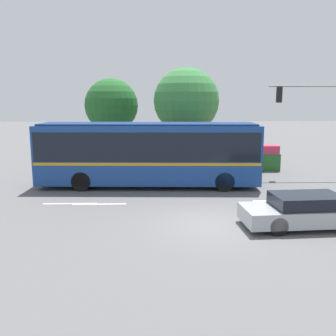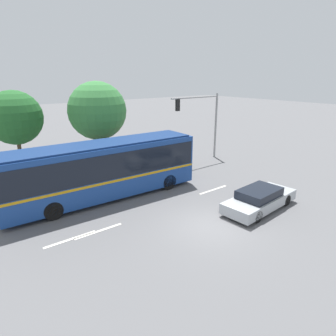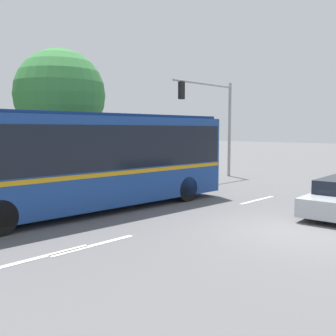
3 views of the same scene
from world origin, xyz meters
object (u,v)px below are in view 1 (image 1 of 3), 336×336
object	(u,v)px
city_bus	(148,151)
sedan_foreground	(309,211)
street_tree_centre	(186,101)
traffic_light_pole	(328,113)
street_tree_left	(111,105)

from	to	relation	value
city_bus	sedan_foreground	bearing A→B (deg)	-45.98
sedan_foreground	street_tree_centre	xyz separation A→B (m)	(-3.56, 12.38, 3.93)
traffic_light_pole	street_tree_left	xyz separation A→B (m)	(-13.47, 5.56, 0.40)
city_bus	traffic_light_pole	bearing A→B (deg)	15.10
street_tree_left	city_bus	bearing A→B (deg)	-70.27
street_tree_left	street_tree_centre	world-z (taller)	street_tree_centre
city_bus	street_tree_left	world-z (taller)	street_tree_left
sedan_foreground	street_tree_centre	size ratio (longest dim) A/B	0.74
traffic_light_pole	street_tree_centre	bearing A→B (deg)	-21.68
sedan_foreground	city_bus	bearing A→B (deg)	127.85
sedan_foreground	street_tree_left	world-z (taller)	street_tree_left
street_tree_left	traffic_light_pole	bearing A→B (deg)	-22.41
sedan_foreground	traffic_light_pole	xyz separation A→B (m)	(4.62, 9.13, 3.22)
sedan_foreground	traffic_light_pole	size ratio (longest dim) A/B	0.89
street_tree_centre	city_bus	bearing A→B (deg)	-113.25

